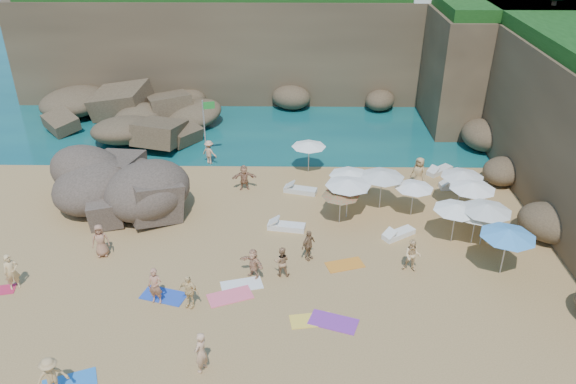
{
  "coord_description": "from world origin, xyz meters",
  "views": [
    {
      "loc": [
        2.35,
        -21.83,
        15.56
      ],
      "look_at": [
        2.0,
        3.0,
        2.0
      ],
      "focal_mm": 35.0,
      "sensor_mm": 36.0,
      "label": 1
    }
  ],
  "objects_px": {
    "person_stand_4": "(419,173)",
    "person_stand_6": "(201,352)",
    "person_stand_0": "(11,272)",
    "person_stand_1": "(282,262)",
    "parasol_0": "(309,144)",
    "parasol_1": "(382,174)",
    "parasol_2": "(414,185)",
    "lounger_0": "(351,188)",
    "rock_outcrop": "(114,203)",
    "person_stand_5": "(244,177)",
    "flag_pole": "(206,122)",
    "person_stand_2": "(209,152)",
    "person_stand_3": "(308,245)"
  },
  "relations": [
    {
      "from": "person_stand_4",
      "to": "flag_pole",
      "type": "bearing_deg",
      "value": -151.28
    },
    {
      "from": "person_stand_3",
      "to": "person_stand_4",
      "type": "height_order",
      "value": "person_stand_4"
    },
    {
      "from": "flag_pole",
      "to": "person_stand_5",
      "type": "bearing_deg",
      "value": -56.48
    },
    {
      "from": "flag_pole",
      "to": "person_stand_6",
      "type": "xyz_separation_m",
      "value": [
        2.27,
        -18.01,
        -1.69
      ]
    },
    {
      "from": "parasol_1",
      "to": "person_stand_2",
      "type": "height_order",
      "value": "parasol_1"
    },
    {
      "from": "parasol_2",
      "to": "lounger_0",
      "type": "distance_m",
      "value": 4.35
    },
    {
      "from": "rock_outcrop",
      "to": "parasol_2",
      "type": "xyz_separation_m",
      "value": [
        16.37,
        -1.04,
        1.79
      ]
    },
    {
      "from": "person_stand_3",
      "to": "parasol_1",
      "type": "bearing_deg",
      "value": 1.16
    },
    {
      "from": "lounger_0",
      "to": "person_stand_2",
      "type": "xyz_separation_m",
      "value": [
        -8.67,
        3.53,
        0.63
      ]
    },
    {
      "from": "person_stand_1",
      "to": "person_stand_2",
      "type": "height_order",
      "value": "person_stand_2"
    },
    {
      "from": "flag_pole",
      "to": "person_stand_2",
      "type": "xyz_separation_m",
      "value": [
        0.18,
        -0.62,
        -1.77
      ]
    },
    {
      "from": "lounger_0",
      "to": "person_stand_3",
      "type": "height_order",
      "value": "person_stand_3"
    },
    {
      "from": "person_stand_3",
      "to": "lounger_0",
      "type": "bearing_deg",
      "value": 19.78
    },
    {
      "from": "parasol_0",
      "to": "person_stand_5",
      "type": "xyz_separation_m",
      "value": [
        -3.77,
        -2.37,
        -1.08
      ]
    },
    {
      "from": "flag_pole",
      "to": "person_stand_4",
      "type": "height_order",
      "value": "flag_pole"
    },
    {
      "from": "parasol_2",
      "to": "person_stand_3",
      "type": "distance_m",
      "value": 7.06
    },
    {
      "from": "parasol_2",
      "to": "person_stand_1",
      "type": "relative_size",
      "value": 1.4
    },
    {
      "from": "rock_outcrop",
      "to": "lounger_0",
      "type": "bearing_deg",
      "value": 6.95
    },
    {
      "from": "flag_pole",
      "to": "person_stand_3",
      "type": "relative_size",
      "value": 2.58
    },
    {
      "from": "parasol_0",
      "to": "person_stand_1",
      "type": "bearing_deg",
      "value": -97.52
    },
    {
      "from": "person_stand_3",
      "to": "person_stand_4",
      "type": "xyz_separation_m",
      "value": [
        6.53,
        7.28,
        0.19
      ]
    },
    {
      "from": "person_stand_0",
      "to": "person_stand_1",
      "type": "xyz_separation_m",
      "value": [
        11.72,
        1.08,
        -0.12
      ]
    },
    {
      "from": "person_stand_2",
      "to": "rock_outcrop",
      "type": "bearing_deg",
      "value": 76.8
    },
    {
      "from": "parasol_1",
      "to": "person_stand_0",
      "type": "distance_m",
      "value": 18.47
    },
    {
      "from": "lounger_0",
      "to": "rock_outcrop",
      "type": "bearing_deg",
      "value": -167.91
    },
    {
      "from": "lounger_0",
      "to": "person_stand_4",
      "type": "relative_size",
      "value": 1.02
    },
    {
      "from": "parasol_1",
      "to": "person_stand_2",
      "type": "distance_m",
      "value": 11.55
    },
    {
      "from": "parasol_2",
      "to": "person_stand_2",
      "type": "bearing_deg",
      "value": 152.09
    },
    {
      "from": "lounger_0",
      "to": "person_stand_1",
      "type": "height_order",
      "value": "person_stand_1"
    },
    {
      "from": "parasol_1",
      "to": "person_stand_1",
      "type": "distance_m",
      "value": 8.2
    },
    {
      "from": "person_stand_4",
      "to": "person_stand_6",
      "type": "bearing_deg",
      "value": -81.45
    },
    {
      "from": "person_stand_1",
      "to": "person_stand_2",
      "type": "relative_size",
      "value": 0.94
    },
    {
      "from": "lounger_0",
      "to": "person_stand_4",
      "type": "bearing_deg",
      "value": 11.53
    },
    {
      "from": "person_stand_1",
      "to": "person_stand_5",
      "type": "xyz_separation_m",
      "value": [
        -2.37,
        8.24,
        0.02
      ]
    },
    {
      "from": "parasol_2",
      "to": "person_stand_0",
      "type": "xyz_separation_m",
      "value": [
        -18.55,
        -6.53,
        -0.93
      ]
    },
    {
      "from": "person_stand_1",
      "to": "parasol_2",
      "type": "bearing_deg",
      "value": -138.67
    },
    {
      "from": "person_stand_0",
      "to": "person_stand_5",
      "type": "xyz_separation_m",
      "value": [
        9.34,
        9.32,
        -0.1
      ]
    },
    {
      "from": "person_stand_2",
      "to": "person_stand_4",
      "type": "distance_m",
      "value": 12.98
    },
    {
      "from": "person_stand_4",
      "to": "rock_outcrop",
      "type": "bearing_deg",
      "value": -128.31
    },
    {
      "from": "rock_outcrop",
      "to": "person_stand_0",
      "type": "xyz_separation_m",
      "value": [
        -2.18,
        -7.56,
        0.86
      ]
    },
    {
      "from": "parasol_1",
      "to": "person_stand_4",
      "type": "xyz_separation_m",
      "value": [
        2.52,
        2.39,
        -1.12
      ]
    },
    {
      "from": "rock_outcrop",
      "to": "person_stand_3",
      "type": "height_order",
      "value": "person_stand_3"
    },
    {
      "from": "flag_pole",
      "to": "parasol_2",
      "type": "xyz_separation_m",
      "value": [
        11.86,
        -6.81,
        -0.77
      ]
    },
    {
      "from": "flag_pole",
      "to": "person_stand_6",
      "type": "relative_size",
      "value": 2.31
    },
    {
      "from": "person_stand_5",
      "to": "person_stand_6",
      "type": "height_order",
      "value": "person_stand_6"
    },
    {
      "from": "parasol_2",
      "to": "person_stand_6",
      "type": "xyz_separation_m",
      "value": [
        -9.6,
        -11.2,
        -0.92
      ]
    },
    {
      "from": "parasol_2",
      "to": "person_stand_4",
      "type": "distance_m",
      "value": 3.34
    },
    {
      "from": "person_stand_3",
      "to": "person_stand_5",
      "type": "xyz_separation_m",
      "value": [
        -3.6,
        6.96,
        -0.02
      ]
    },
    {
      "from": "person_stand_3",
      "to": "person_stand_6",
      "type": "bearing_deg",
      "value": -169.05
    },
    {
      "from": "flag_pole",
      "to": "parasol_0",
      "type": "bearing_deg",
      "value": -14.37
    }
  ]
}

